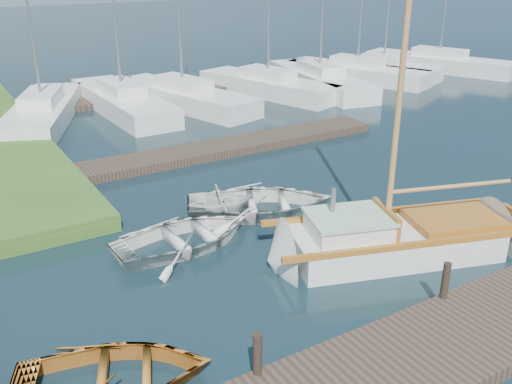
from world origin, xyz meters
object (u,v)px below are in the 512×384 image
mooring_post_2 (445,280)px  tender_a (185,233)px  marina_boat_1 (122,100)px  marina_boat_4 (320,79)px  marina_boat_2 (183,95)px  dinghy (113,369)px  sailboat (399,241)px  marina_boat_5 (357,71)px  tender_c (261,200)px  marina_boat_7 (439,62)px  marina_boat_6 (383,68)px  mooring_post_1 (257,354)px  tender_b (220,198)px  marina_boat_3 (268,84)px  marina_boat_0 (43,111)px

mooring_post_2 → tender_a: bearing=122.8°
marina_boat_1 → marina_boat_4: 11.00m
marina_boat_1 → marina_boat_2: size_ratio=0.91×
tender_a → dinghy: bearing=139.2°
sailboat → marina_boat_5: bearing=70.2°
dinghy → mooring_post_2: bearing=-79.7°
tender_c → marina_boat_4: (11.45, 12.40, 0.13)m
tender_a → marina_boat_2: marina_boat_2 is taller
marina_boat_7 → sailboat: bearing=109.1°
marina_boat_5 → marina_boat_7: bearing=-115.3°
marina_boat_5 → marina_boat_6: marina_boat_5 is taller
mooring_post_1 → marina_boat_2: (7.13, 18.70, -0.13)m
tender_b → marina_boat_5: bearing=-39.6°
mooring_post_2 → marina_boat_3: size_ratio=0.07×
mooring_post_1 → marina_boat_2: 20.01m
tender_c → tender_b: bearing=87.0°
mooring_post_2 → marina_boat_7: size_ratio=0.08×
marina_boat_2 → marina_boat_5: marina_boat_2 is taller
marina_boat_4 → tender_a: bearing=142.5°
mooring_post_2 → dinghy: (-6.57, 1.31, -0.35)m
marina_boat_1 → marina_boat_5: 14.16m
mooring_post_1 → dinghy: bearing=147.6°
marina_boat_7 → marina_boat_2: bearing=69.1°
marina_boat_4 → marina_boat_7: (9.76, 0.35, 0.00)m
dinghy → marina_boat_2: marina_boat_2 is taller
mooring_post_1 → marina_boat_6: (20.45, 18.98, -0.13)m
tender_a → marina_boat_6: bearing=-57.2°
dinghy → marina_boat_3: marina_boat_3 is taller
dinghy → marina_boat_7: bearing=-35.6°
tender_c → marina_boat_0: marina_boat_0 is taller
mooring_post_2 → marina_boat_7: marina_boat_7 is taller
dinghy → marina_boat_2: size_ratio=0.29×
tender_b → mooring_post_2: bearing=-153.4°
marina_boat_6 → marina_boat_7: marina_boat_7 is taller
marina_boat_7 → marina_boat_4: bearing=70.9°
mooring_post_2 → dinghy: mooring_post_2 is taller
marina_boat_3 → mooring_post_1: bearing=130.6°
sailboat → marina_boat_5: size_ratio=0.88×
sailboat → tender_b: 5.09m
marina_boat_2 → marina_boat_4: marina_boat_2 is taller
marina_boat_7 → marina_boat_1: bearing=67.5°
marina_boat_0 → marina_boat_3: size_ratio=0.91×
marina_boat_2 → marina_boat_3: size_ratio=1.04×
tender_a → marina_boat_3: bearing=-41.8°
marina_boat_1 → dinghy: bearing=159.1°
marina_boat_0 → marina_boat_3: 11.37m
mooring_post_1 → mooring_post_2: size_ratio=1.00×
mooring_post_1 → marina_boat_0: size_ratio=0.08×
mooring_post_1 → marina_boat_5: 26.48m
mooring_post_2 → marina_boat_4: bearing=59.8°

